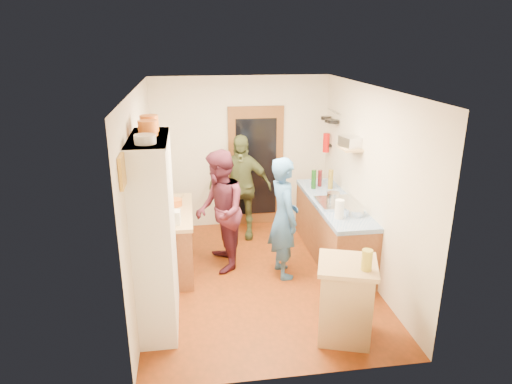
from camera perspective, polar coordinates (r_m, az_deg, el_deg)
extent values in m
cube|color=maroon|center=(6.50, 0.36, -10.68)|extent=(3.00, 4.00, 0.02)
cube|color=silver|center=(5.69, 0.41, 12.96)|extent=(3.00, 4.00, 0.02)
cube|color=beige|center=(7.88, -1.86, 4.91)|extent=(3.00, 0.02, 2.60)
cube|color=beige|center=(4.14, 4.68, -8.38)|extent=(3.00, 0.02, 2.60)
cube|color=beige|center=(5.94, -14.18, -0.34)|extent=(0.02, 4.00, 2.60)
cube|color=beige|center=(6.36, 13.95, 0.96)|extent=(0.02, 4.00, 2.60)
cube|color=brown|center=(7.94, -0.01, 3.16)|extent=(0.95, 0.06, 2.10)
cube|color=black|center=(7.90, 0.03, 3.09)|extent=(0.70, 0.02, 1.70)
cube|color=white|center=(5.24, -12.48, -5.13)|extent=(0.40, 1.20, 2.20)
cube|color=white|center=(4.92, -13.36, 6.46)|extent=(0.40, 1.14, 0.04)
cylinder|color=white|center=(4.60, -13.71, 6.44)|extent=(0.21, 0.21, 0.09)
cylinder|color=orange|center=(4.97, -13.39, 7.78)|extent=(0.20, 0.20, 0.16)
cylinder|color=orange|center=(5.19, -13.20, 8.35)|extent=(0.20, 0.20, 0.18)
cube|color=brown|center=(6.65, -10.57, -6.10)|extent=(0.60, 1.40, 0.85)
cube|color=tan|center=(6.48, -10.80, -2.48)|extent=(0.64, 1.44, 0.05)
cube|color=white|center=(5.98, -10.54, -3.14)|extent=(0.25, 0.17, 0.17)
cylinder|color=white|center=(6.26, -11.38, -2.23)|extent=(0.17, 0.17, 0.16)
cylinder|color=orange|center=(6.62, -10.10, -1.30)|extent=(0.21, 0.21, 0.09)
cube|color=tan|center=(6.95, -10.52, -0.64)|extent=(0.36, 0.31, 0.02)
cube|color=brown|center=(7.00, 9.51, -4.77)|extent=(0.60, 2.20, 0.84)
cube|color=#164CA5|center=(6.84, 9.72, -1.31)|extent=(0.62, 2.22, 0.06)
cube|color=silver|center=(6.69, 10.13, -1.34)|extent=(0.55, 0.58, 0.04)
cylinder|color=silver|center=(6.69, 9.63, -0.56)|extent=(0.19, 0.19, 0.12)
cylinder|color=#143F14|center=(7.29, 7.23, 1.59)|extent=(0.10, 0.10, 0.30)
cylinder|color=#591419|center=(7.42, 7.99, 1.72)|extent=(0.07, 0.07, 0.27)
cylinder|color=olive|center=(7.31, 9.31, 1.56)|extent=(0.09, 0.09, 0.31)
cylinder|color=white|center=(6.13, 10.38, -2.13)|extent=(0.13, 0.13, 0.26)
cylinder|color=silver|center=(6.31, 12.28, -2.46)|extent=(0.27, 0.27, 0.09)
cube|color=tan|center=(5.24, 11.09, -13.36)|extent=(0.69, 0.69, 0.86)
cube|color=tan|center=(5.01, 11.42, -8.95)|extent=(0.78, 0.78, 0.05)
cube|color=white|center=(5.05, 10.84, -8.56)|extent=(0.42, 0.37, 0.02)
cylinder|color=#AD9E2D|center=(4.86, 13.69, -8.26)|extent=(0.14, 0.14, 0.22)
cylinder|color=silver|center=(7.57, 9.73, 9.88)|extent=(0.02, 0.65, 0.02)
cylinder|color=black|center=(7.41, 9.64, 8.68)|extent=(0.18, 0.18, 0.05)
cylinder|color=black|center=(7.60, 9.17, 8.80)|extent=(0.16, 0.16, 0.05)
cylinder|color=black|center=(7.79, 8.74, 9.13)|extent=(0.17, 0.17, 0.05)
cube|color=tan|center=(6.61, 11.65, 5.40)|extent=(0.26, 0.42, 0.03)
cube|color=silver|center=(6.59, 11.70, 6.16)|extent=(0.28, 0.34, 0.15)
cube|color=black|center=(7.85, 9.17, 5.76)|extent=(0.06, 0.10, 0.04)
cylinder|color=red|center=(7.82, 8.76, 6.11)|extent=(0.11, 0.11, 0.32)
cube|color=gold|center=(4.24, -16.40, 2.48)|extent=(0.03, 0.25, 0.30)
imported|color=#305C96|center=(6.23, 3.85, -3.30)|extent=(0.49, 0.67, 1.70)
imported|color=#491A2A|center=(6.46, -4.33, -2.28)|extent=(0.70, 0.88, 1.74)
imported|color=#3A4123|center=(7.44, -1.89, 0.62)|extent=(1.08, 0.60, 1.74)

